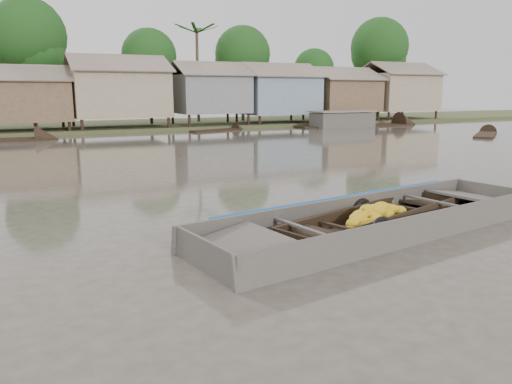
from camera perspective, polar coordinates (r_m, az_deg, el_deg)
name	(u,v)px	position (r m, az deg, el deg)	size (l,w,h in m)	color
ground	(305,246)	(9.54, 5.60, -6.15)	(120.00, 120.00, 0.00)	#454035
riverbank	(119,88)	(40.33, -15.39, 11.41)	(120.00, 12.47, 10.22)	#384723
banana_boat	(374,221)	(11.04, 13.38, -3.22)	(5.41, 2.68, 0.73)	black
viewer_boat	(379,226)	(10.81, 13.89, -3.85)	(8.73, 3.43, 0.68)	#49433E
distant_boats	(277,128)	(36.73, 2.40, 7.35)	(46.49, 14.08, 1.38)	black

